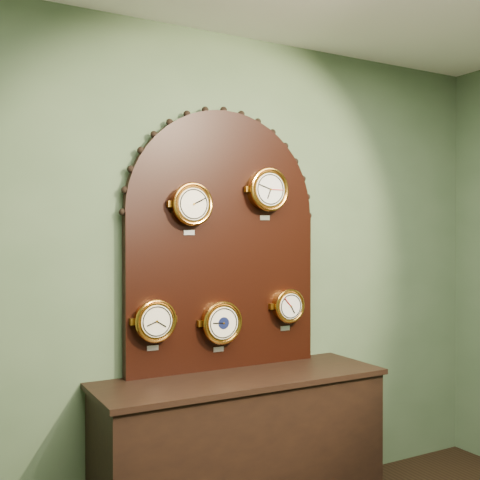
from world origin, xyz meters
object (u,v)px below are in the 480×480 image
barometer (221,322)px  hygrometer (155,321)px  tide_clock (288,306)px  display_board (224,232)px  arabic_clock (268,190)px  shop_counter (242,453)px  roman_clock (191,204)px

barometer → hygrometer: bearing=179.9°
tide_clock → display_board: bearing=170.8°
display_board → barometer: bearing=-126.9°
hygrometer → display_board: bearing=8.4°
tide_clock → arabic_clock: bearing=-179.5°
shop_counter → tide_clock: tide_clock is taller
hygrometer → tide_clock: tide_clock is taller
arabic_clock → roman_clock: bearing=179.9°
display_board → roman_clock: size_ratio=5.25×
barometer → roman_clock: bearing=179.9°
display_board → roman_clock: display_board is taller
arabic_clock → barometer: (-0.31, 0.00, -0.77)m
display_board → arabic_clock: size_ratio=4.92×
barometer → shop_counter: bearing=-71.7°
hygrometer → tide_clock: (0.86, 0.00, 0.03)m
shop_counter → hygrometer: hygrometer is taller
display_board → hygrometer: bearing=-171.6°
roman_clock → hygrometer: (-0.22, 0.00, -0.63)m
roman_clock → tide_clock: bearing=0.1°
barometer → display_board: bearing=53.1°
barometer → tide_clock: (0.46, 0.00, 0.07)m
roman_clock → hygrometer: roman_clock is taller
roman_clock → tide_clock: (0.64, 0.00, -0.60)m
hygrometer → barometer: 0.40m
display_board → tide_clock: display_board is taller
arabic_clock → shop_counter: bearing=-149.7°
arabic_clock → tide_clock: arabic_clock is taller
arabic_clock → hygrometer: 1.02m
roman_clock → arabic_clock: size_ratio=0.94×
roman_clock → barometer: (0.18, -0.00, -0.67)m
hygrometer → barometer: size_ratio=0.96×
roman_clock → display_board: bearing=15.9°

